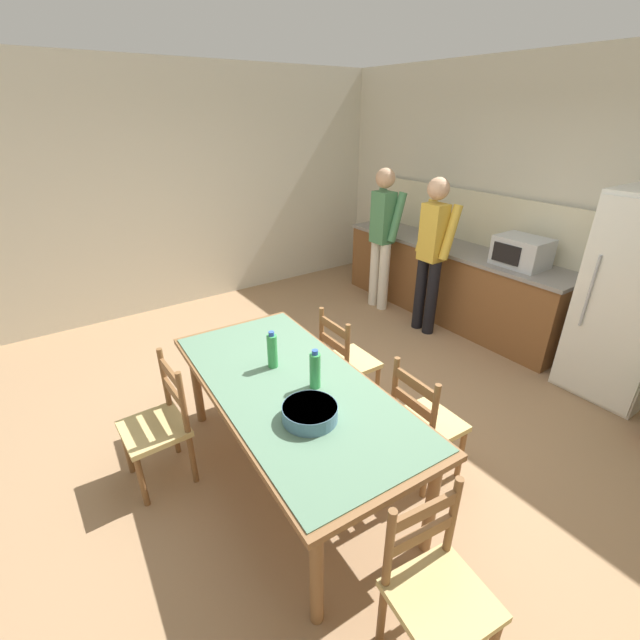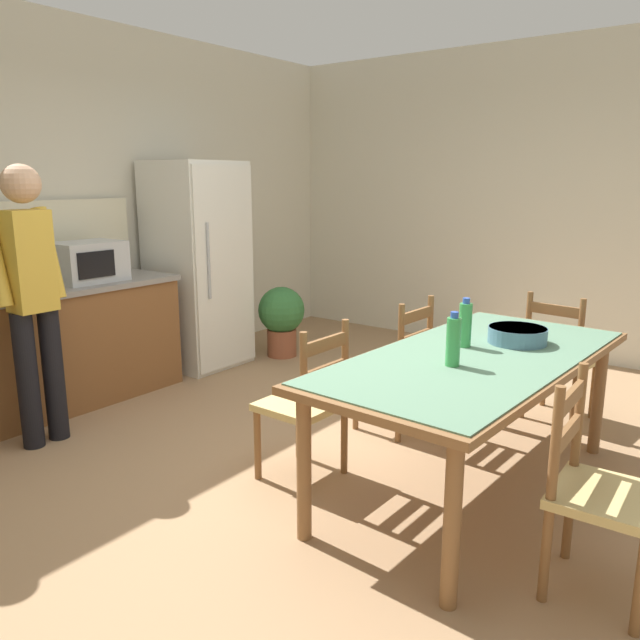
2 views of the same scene
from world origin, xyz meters
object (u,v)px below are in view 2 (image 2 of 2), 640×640
(bottle_near_centre, at_px, (453,341))
(chair_side_far_right, at_px, (397,366))
(chair_side_near_left, at_px, (597,492))
(refrigerator, at_px, (198,266))
(chair_side_far_left, at_px, (306,404))
(chair_head_end, at_px, (559,359))
(bottle_off_centre, at_px, (465,324))
(potted_plant, at_px, (281,316))
(serving_bowl, at_px, (517,334))
(dining_table, at_px, (475,368))
(person_at_counter, at_px, (31,292))
(microwave, at_px, (87,262))

(bottle_near_centre, relative_size, chair_side_far_right, 0.30)
(bottle_near_centre, bearing_deg, chair_side_near_left, -108.11)
(refrigerator, xyz_separation_m, bottle_near_centre, (-1.03, -2.94, -0.01))
(chair_side_far_left, relative_size, chair_head_end, 1.00)
(refrigerator, relative_size, chair_side_far_right, 1.99)
(bottle_off_centre, height_order, potted_plant, bottle_off_centre)
(serving_bowl, height_order, potted_plant, serving_bowl)
(dining_table, height_order, bottle_near_centre, bottle_near_centre)
(person_at_counter, bearing_deg, bottle_off_centre, -153.80)
(dining_table, bearing_deg, refrigerator, 75.29)
(dining_table, xyz_separation_m, bottle_off_centre, (0.11, 0.11, 0.20))
(refrigerator, height_order, potted_plant, refrigerator)
(chair_side_near_left, relative_size, chair_head_end, 1.00)
(chair_side_far_left, height_order, chair_side_far_right, same)
(chair_side_far_left, xyz_separation_m, person_at_counter, (-0.62, 1.66, 0.54))
(chair_side_near_left, bearing_deg, person_at_counter, 97.99)
(microwave, height_order, chair_side_far_left, microwave)
(microwave, relative_size, potted_plant, 0.75)
(chair_head_end, xyz_separation_m, person_at_counter, (-2.36, 2.52, 0.54))
(chair_side_far_right, height_order, potted_plant, chair_side_far_right)
(chair_side_far_left, relative_size, potted_plant, 1.36)
(bottle_near_centre, xyz_separation_m, person_at_counter, (-0.78, 2.44, 0.09))
(microwave, relative_size, chair_head_end, 0.55)
(refrigerator, xyz_separation_m, dining_table, (-0.78, -2.95, -0.21))
(microwave, height_order, serving_bowl, microwave)
(dining_table, relative_size, chair_side_near_left, 2.32)
(chair_head_end, bearing_deg, serving_bowl, 98.71)
(refrigerator, xyz_separation_m, chair_side_far_right, (-0.27, -2.21, -0.46))
(serving_bowl, xyz_separation_m, person_at_counter, (-1.40, 2.54, 0.16))
(chair_side_far_right, bearing_deg, serving_bowl, 82.70)
(refrigerator, xyz_separation_m, bottle_off_centre, (-0.67, -2.84, -0.01))
(dining_table, xyz_separation_m, person_at_counter, (-1.04, 2.45, 0.29))
(bottle_near_centre, distance_m, person_at_counter, 2.56)
(bottle_off_centre, distance_m, chair_side_far_right, 0.87)
(bottle_off_centre, relative_size, potted_plant, 0.40)
(bottle_off_centre, bearing_deg, chair_head_end, -8.41)
(microwave, height_order, chair_side_far_right, microwave)
(dining_table, height_order, potted_plant, dining_table)
(refrigerator, relative_size, bottle_off_centre, 6.71)
(dining_table, relative_size, person_at_counter, 1.21)
(chair_head_end, relative_size, potted_plant, 1.36)
(person_at_counter, bearing_deg, refrigerator, -74.63)
(bottle_near_centre, bearing_deg, person_at_counter, 107.80)
(chair_side_far_left, distance_m, chair_side_far_right, 0.93)
(refrigerator, relative_size, bottle_near_centre, 6.71)
(bottle_near_centre, relative_size, chair_side_near_left, 0.30)
(bottle_near_centre, distance_m, chair_side_far_right, 1.15)
(serving_bowl, relative_size, person_at_counter, 0.18)
(bottle_near_centre, xyz_separation_m, chair_side_near_left, (-0.25, -0.76, -0.45))
(bottle_near_centre, xyz_separation_m, chair_head_end, (1.58, -0.08, -0.45))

